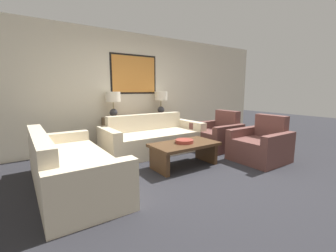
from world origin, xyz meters
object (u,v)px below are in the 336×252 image
(console_table, at_px, (139,131))
(couch_by_back_wall, at_px, (153,139))
(table_lamp_left, at_px, (113,100))
(decorative_bowl, at_px, (184,141))
(armchair_near_camera, at_px, (260,146))
(coffee_table, at_px, (184,149))
(couch_by_side, at_px, (70,168))
(armchair_near_back_wall, at_px, (217,136))
(table_lamp_right, at_px, (161,99))

(console_table, height_order, couch_by_back_wall, couch_by_back_wall)
(table_lamp_left, xyz_separation_m, decorative_bowl, (0.61, -1.76, -0.66))
(decorative_bowl, relative_size, armchair_near_camera, 0.36)
(console_table, xyz_separation_m, armchair_near_camera, (1.39, -2.32, -0.08))
(coffee_table, relative_size, decorative_bowl, 3.70)
(coffee_table, bearing_deg, couch_by_back_wall, 89.00)
(table_lamp_left, height_order, decorative_bowl, table_lamp_left)
(coffee_table, height_order, decorative_bowl, decorative_bowl)
(couch_by_side, bearing_deg, console_table, 40.14)
(coffee_table, bearing_deg, console_table, 89.37)
(table_lamp_left, relative_size, couch_by_back_wall, 0.26)
(armchair_near_back_wall, bearing_deg, table_lamp_right, 122.07)
(couch_by_back_wall, height_order, decorative_bowl, couch_by_back_wall)
(console_table, relative_size, coffee_table, 1.43)
(armchair_near_back_wall, bearing_deg, table_lamp_left, 148.69)
(table_lamp_left, height_order, armchair_near_back_wall, table_lamp_left)
(table_lamp_left, relative_size, couch_by_side, 0.26)
(couch_by_back_wall, relative_size, armchair_near_camera, 2.44)
(armchair_near_back_wall, xyz_separation_m, armchair_near_camera, (0.00, -1.10, 0.00))
(console_table, distance_m, couch_by_side, 2.44)
(table_lamp_left, bearing_deg, armchair_near_camera, -49.18)
(console_table, relative_size, decorative_bowl, 5.31)
(table_lamp_right, bearing_deg, console_table, 180.00)
(table_lamp_left, height_order, couch_by_back_wall, table_lamp_left)
(coffee_table, distance_m, armchair_near_camera, 1.51)
(couch_by_back_wall, relative_size, coffee_table, 1.84)
(table_lamp_right, bearing_deg, coffee_table, -109.87)
(coffee_table, height_order, armchair_near_camera, armchair_near_camera)
(couch_by_side, bearing_deg, armchair_near_back_wall, 6.15)
(table_lamp_left, distance_m, decorative_bowl, 1.98)
(table_lamp_left, relative_size, decorative_bowl, 1.79)
(couch_by_back_wall, bearing_deg, console_table, 90.00)
(decorative_bowl, xyz_separation_m, armchair_near_back_wall, (1.40, 0.54, -0.16))
(couch_by_back_wall, distance_m, coffee_table, 1.11)
(couch_by_side, height_order, coffee_table, couch_by_side)
(couch_by_side, bearing_deg, table_lamp_right, 32.31)
(console_table, height_order, table_lamp_left, table_lamp_left)
(armchair_near_back_wall, height_order, armchair_near_camera, same)
(table_lamp_left, bearing_deg, decorative_bowl, -70.95)
(table_lamp_right, distance_m, decorative_bowl, 1.98)
(table_lamp_right, bearing_deg, armchair_near_camera, -71.78)
(table_lamp_left, distance_m, armchair_near_back_wall, 2.49)
(console_table, relative_size, couch_by_back_wall, 0.78)
(table_lamp_right, height_order, couch_by_side, table_lamp_right)
(armchair_near_camera, bearing_deg, couch_by_back_wall, 129.87)
(decorative_bowl, bearing_deg, armchair_near_camera, -21.95)
(armchair_near_back_wall, bearing_deg, console_table, 138.63)
(table_lamp_left, height_order, table_lamp_right, same)
(couch_by_back_wall, distance_m, armchair_near_back_wall, 1.49)
(table_lamp_right, relative_size, couch_by_back_wall, 0.26)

